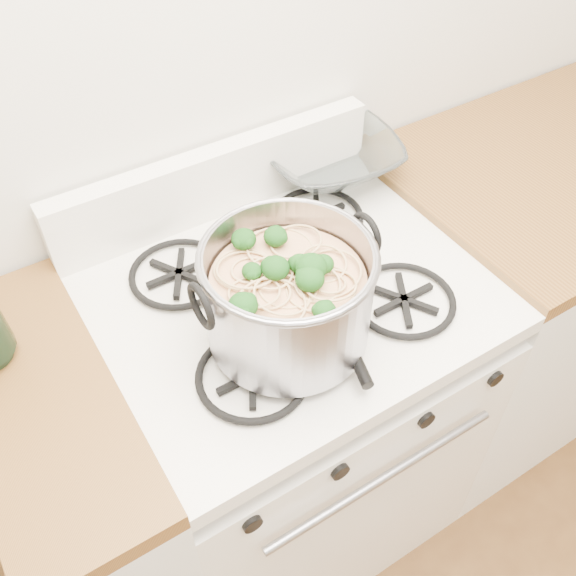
{
  "coord_description": "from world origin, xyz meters",
  "views": [
    {
      "loc": [
        -0.47,
        0.52,
        1.83
      ],
      "look_at": [
        -0.07,
        1.16,
        1.04
      ],
      "focal_mm": 40.0,
      "sensor_mm": 36.0,
      "label": 1
    }
  ],
  "objects_px": {
    "spatula": "(321,282)",
    "glass_bowl": "(329,163)",
    "stock_pot": "(288,297)",
    "gas_range": "(290,418)"
  },
  "relations": [
    {
      "from": "spatula",
      "to": "glass_bowl",
      "type": "relative_size",
      "value": 2.44
    },
    {
      "from": "stock_pot",
      "to": "spatula",
      "type": "xyz_separation_m",
      "value": [
        0.12,
        0.06,
        -0.08
      ]
    },
    {
      "from": "gas_range",
      "to": "spatula",
      "type": "height_order",
      "value": "spatula"
    },
    {
      "from": "gas_range",
      "to": "spatula",
      "type": "relative_size",
      "value": 2.98
    },
    {
      "from": "stock_pot",
      "to": "spatula",
      "type": "height_order",
      "value": "stock_pot"
    },
    {
      "from": "glass_bowl",
      "to": "spatula",
      "type": "bearing_deg",
      "value": -126.91
    },
    {
      "from": "gas_range",
      "to": "spatula",
      "type": "distance_m",
      "value": 0.5
    },
    {
      "from": "spatula",
      "to": "glass_bowl",
      "type": "distance_m",
      "value": 0.39
    },
    {
      "from": "spatula",
      "to": "glass_bowl",
      "type": "height_order",
      "value": "glass_bowl"
    },
    {
      "from": "glass_bowl",
      "to": "stock_pot",
      "type": "bearing_deg",
      "value": -132.95
    }
  ]
}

